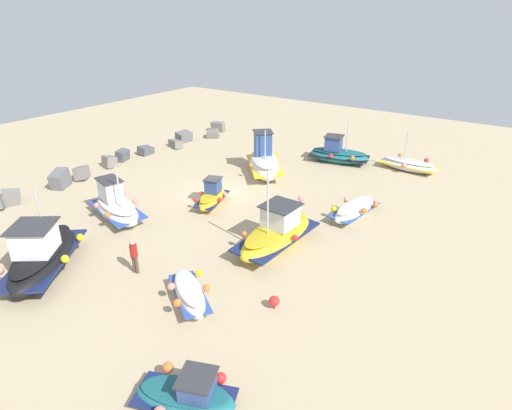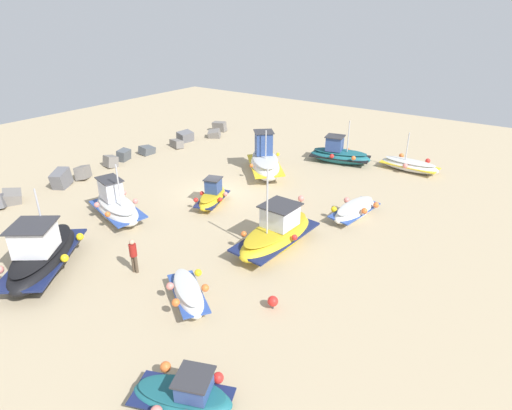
# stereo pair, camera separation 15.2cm
# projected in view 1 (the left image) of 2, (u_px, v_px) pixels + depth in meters

# --- Properties ---
(ground_plane) EXTENTS (57.75, 57.75, 0.00)m
(ground_plane) POSITION_uv_depth(u_px,v_px,m) (217.00, 194.00, 26.68)
(ground_plane) COLOR tan
(fishing_boat_0) EXTENTS (5.41, 4.75, 3.70)m
(fishing_boat_0) POSITION_uv_depth(u_px,v_px,m) (43.00, 255.00, 18.43)
(fishing_boat_0) COLOR black
(fishing_boat_0) RESTS_ON ground_plane
(fishing_boat_1) EXTENTS (2.51, 4.72, 3.26)m
(fishing_boat_1) POSITION_uv_depth(u_px,v_px,m) (338.00, 154.00, 31.86)
(fishing_boat_1) COLOR #1E6670
(fishing_boat_1) RESTS_ON ground_plane
(fishing_boat_2) EXTENTS (5.01, 4.83, 3.23)m
(fishing_boat_2) POSITION_uv_depth(u_px,v_px,m) (264.00, 162.00, 29.58)
(fishing_boat_2) COLOR white
(fishing_boat_2) RESTS_ON ground_plane
(fishing_boat_3) EXTENTS (5.24, 2.36, 4.30)m
(fishing_boat_3) POSITION_uv_depth(u_px,v_px,m) (277.00, 233.00, 20.44)
(fishing_boat_3) COLOR gold
(fishing_boat_3) RESTS_ON ground_plane
(fishing_boat_4) EXTENTS (2.76, 4.59, 3.37)m
(fishing_boat_4) POSITION_uv_depth(u_px,v_px,m) (116.00, 206.00, 23.32)
(fishing_boat_4) COLOR white
(fishing_boat_4) RESTS_ON ground_plane
(fishing_boat_5) EXTENTS (2.53, 3.13, 0.90)m
(fishing_boat_5) POSITION_uv_depth(u_px,v_px,m) (189.00, 293.00, 16.65)
(fishing_boat_5) COLOR white
(fishing_boat_5) RESTS_ON ground_plane
(fishing_boat_6) EXTENTS (2.08, 4.18, 2.70)m
(fishing_boat_6) POSITION_uv_depth(u_px,v_px,m) (408.00, 165.00, 30.39)
(fishing_boat_6) COLOR white
(fishing_boat_6) RESTS_ON ground_plane
(fishing_boat_7) EXTENTS (3.84, 2.01, 0.91)m
(fishing_boat_7) POSITION_uv_depth(u_px,v_px,m) (355.00, 210.00, 23.59)
(fishing_boat_7) COLOR white
(fishing_boat_7) RESTS_ON ground_plane
(fishing_boat_8) EXTENTS (3.22, 2.03, 1.63)m
(fishing_boat_8) POSITION_uv_depth(u_px,v_px,m) (212.00, 197.00, 24.93)
(fishing_boat_8) COLOR gold
(fishing_boat_8) RESTS_ON ground_plane
(fishing_boat_9) EXTENTS (2.35, 3.27, 1.21)m
(fishing_boat_9) POSITION_uv_depth(u_px,v_px,m) (187.00, 395.00, 12.31)
(fishing_boat_9) COLOR #1E6670
(fishing_boat_9) RESTS_ON ground_plane
(person_walking) EXTENTS (0.32, 0.32, 1.61)m
(person_walking) POSITION_uv_depth(u_px,v_px,m) (134.00, 254.00, 18.36)
(person_walking) COLOR brown
(person_walking) RESTS_ON ground_plane
(breakwater_rocks) EXTENTS (24.73, 2.64, 1.37)m
(breakwater_rocks) POSITION_uv_depth(u_px,v_px,m) (108.00, 164.00, 30.61)
(breakwater_rocks) COLOR slate
(breakwater_rocks) RESTS_ON ground_plane
(mooring_buoy_0) EXTENTS (0.42, 0.42, 0.54)m
(mooring_buoy_0) POSITION_uv_depth(u_px,v_px,m) (274.00, 301.00, 16.37)
(mooring_buoy_0) COLOR #3F3F42
(mooring_buoy_0) RESTS_ON ground_plane
(mooring_buoy_1) EXTENTS (0.37, 0.37, 0.54)m
(mooring_buoy_1) POSITION_uv_depth(u_px,v_px,m) (301.00, 198.00, 25.17)
(mooring_buoy_1) COLOR #3F3F42
(mooring_buoy_1) RESTS_ON ground_plane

